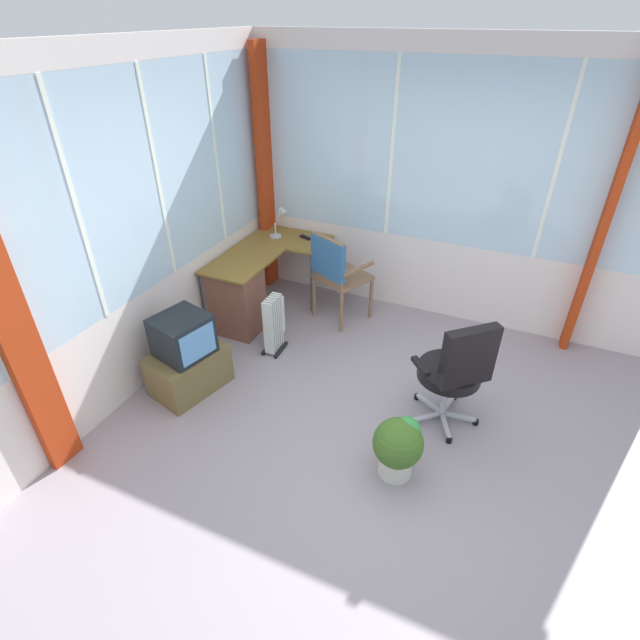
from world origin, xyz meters
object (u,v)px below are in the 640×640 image
wooden_armchair (334,268)px  office_chair (457,368)px  tv_remote (306,237)px  space_heater (274,323)px  potted_plant (399,445)px  tv_on_stand (187,358)px  desk_lamp (282,218)px  desk (240,293)px

wooden_armchair → office_chair: bearing=-126.2°
tv_remote → space_heater: tv_remote is taller
tv_remote → potted_plant: size_ratio=0.31×
space_heater → tv_on_stand: bearing=153.6°
desk_lamp → office_chair: size_ratio=0.33×
desk → office_chair: size_ratio=1.39×
desk → tv_remote: bearing=-20.8°
desk_lamp → tv_on_stand: desk_lamp is taller
space_heater → desk: bearing=66.4°
office_chair → tv_remote: bearing=53.5°
wooden_armchair → tv_on_stand: wooden_armchair is taller
desk_lamp → space_heater: 1.34m
wooden_armchair → potted_plant: 2.14m
wooden_armchair → potted_plant: wooden_armchair is taller
office_chair → desk_lamp: bearing=57.4°
wooden_armchair → desk: bearing=120.3°
wooden_armchair → space_heater: (-0.72, 0.33, -0.33)m
desk → tv_remote: 1.00m
desk_lamp → tv_on_stand: size_ratio=0.44×
desk_lamp → potted_plant: 2.97m
tv_on_stand → potted_plant: size_ratio=1.53×
desk → tv_on_stand: size_ratio=1.88×
tv_on_stand → potted_plant: 1.97m
tv_remote → potted_plant: bearing=-120.7°
tv_on_stand → office_chair: bearing=-77.6°
desk → wooden_armchair: size_ratio=1.41×
tv_remote → office_chair: (-1.46, -1.97, -0.15)m
office_chair → desk: bearing=76.0°
desk_lamp → potted_plant: bearing=-136.0°
desk → space_heater: 0.58m
desk → tv_on_stand: 1.07m
tv_on_stand → desk: bearing=5.9°
office_chair → wooden_armchair: bearing=53.8°
wooden_armchair → tv_on_stand: size_ratio=1.34×
desk_lamp → desk: bearing=176.0°
potted_plant → wooden_armchair: bearing=35.4°
office_chair → tv_on_stand: office_chair is taller
office_chair → tv_on_stand: bearing=102.4°
tv_remote → office_chair: size_ratio=0.15×
tv_remote → desk_lamp: bearing=114.5°
desk_lamp → tv_remote: size_ratio=2.19×
tv_on_stand → space_heater: tv_on_stand is taller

